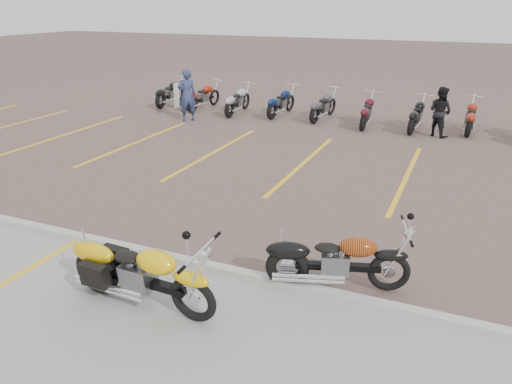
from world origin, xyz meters
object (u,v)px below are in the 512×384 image
at_px(person_a, 187,95).
at_px(bollard, 176,96).
at_px(yellow_cruiser, 140,275).
at_px(person_b, 440,112).
at_px(flame_cruiser, 334,263).

distance_m(person_a, bollard, 2.36).
bearing_deg(bollard, person_a, -48.16).
relative_size(yellow_cruiser, person_a, 1.30).
distance_m(person_b, bollard, 10.08).
relative_size(person_b, bollard, 1.59).
height_order(yellow_cruiser, person_b, person_b).
xyz_separation_m(person_a, person_b, (8.52, 1.30, -0.13)).
height_order(yellow_cruiser, bollard, bollard).
distance_m(yellow_cruiser, flame_cruiser, 2.84).
bearing_deg(person_a, flame_cruiser, 86.48).
bearing_deg(bollard, yellow_cruiser, -60.08).
bearing_deg(person_b, yellow_cruiser, 107.53).
xyz_separation_m(person_b, bollard, (-10.07, 0.43, -0.29)).
distance_m(flame_cruiser, person_a, 11.91).
bearing_deg(flame_cruiser, person_b, 68.55).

